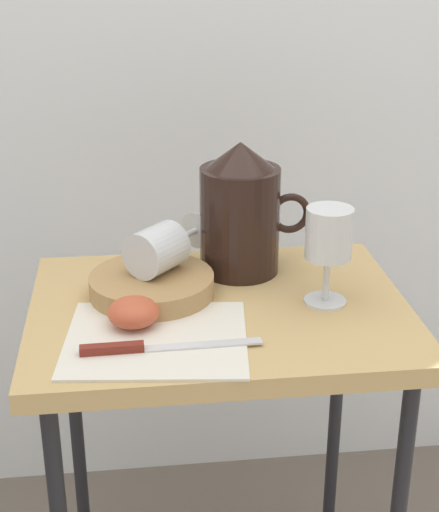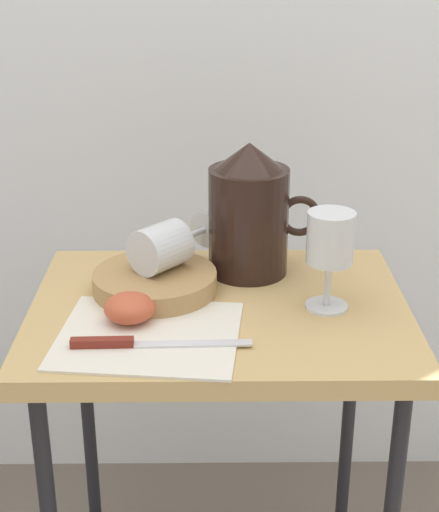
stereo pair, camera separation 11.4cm
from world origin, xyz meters
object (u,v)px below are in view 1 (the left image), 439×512
object	(u,v)px
basket_tray	(152,286)
table	(220,346)
pitcher	(240,219)
apple_half_left	(133,312)
wine_glass_upright	(329,239)
wine_glass_tipped_near	(158,249)
knife	(144,347)

from	to	relation	value
basket_tray	table	bearing A→B (deg)	-23.32
pitcher	apple_half_left	xyz separation A→B (m)	(-0.18, -0.18, -0.07)
wine_glass_upright	apple_half_left	distance (m)	0.30
wine_glass_upright	wine_glass_tipped_near	size ratio (longest dim) A/B	1.01
wine_glass_upright	apple_half_left	xyz separation A→B (m)	(-0.29, -0.05, -0.08)
basket_tray	wine_glass_upright	bearing A→B (deg)	-11.65
wine_glass_tipped_near	pitcher	bearing A→B (deg)	25.86
basket_tray	apple_half_left	bearing A→B (deg)	-106.57
table	basket_tray	distance (m)	0.14
basket_tray	knife	world-z (taller)	basket_tray
pitcher	wine_glass_upright	size ratio (longest dim) A/B	1.44
basket_tray	knife	size ratio (longest dim) A/B	0.78
pitcher	wine_glass_tipped_near	size ratio (longest dim) A/B	1.45
wine_glass_upright	wine_glass_tipped_near	bearing A→B (deg)	164.21
table	apple_half_left	xyz separation A→B (m)	(-0.13, -0.06, 0.10)
wine_glass_upright	knife	distance (m)	0.32
table	knife	bearing A→B (deg)	-131.88
table	basket_tray	xyz separation A→B (m)	(-0.10, 0.04, 0.09)
table	wine_glass_upright	world-z (taller)	wine_glass_upright
knife	wine_glass_upright	bearing A→B (deg)	23.38
wine_glass_tipped_near	knife	xyz separation A→B (m)	(-0.03, -0.19, -0.06)
wine_glass_upright	apple_half_left	size ratio (longest dim) A/B	2.06
table	wine_glass_tipped_near	size ratio (longest dim) A/B	4.45
wine_glass_upright	table	bearing A→B (deg)	176.21
basket_tray	apple_half_left	xyz separation A→B (m)	(-0.03, -0.10, 0.01)
wine_glass_tipped_near	wine_glass_upright	bearing A→B (deg)	-15.79
basket_tray	wine_glass_tipped_near	world-z (taller)	wine_glass_tipped_near
table	pitcher	bearing A→B (deg)	68.67
wine_glass_upright	wine_glass_tipped_near	distance (m)	0.26
table	apple_half_left	bearing A→B (deg)	-156.42
basket_tray	wine_glass_upright	xyz separation A→B (m)	(0.26, -0.05, 0.09)
wine_glass_upright	knife	xyz separation A→B (m)	(-0.28, -0.12, -0.09)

